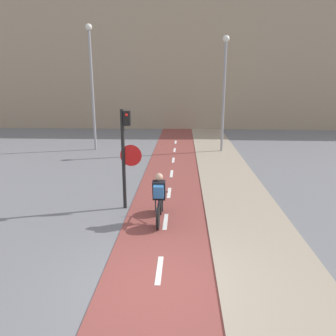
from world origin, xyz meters
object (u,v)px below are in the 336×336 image
(cyclist_near, at_px, (159,199))
(street_lamp_sidewalk, at_px, (224,82))
(traffic_light_pole, at_px, (126,149))
(street_lamp_far, at_px, (92,76))

(cyclist_near, bearing_deg, street_lamp_sidewalk, 73.60)
(traffic_light_pole, xyz_separation_m, street_lamp_sidewalk, (3.96, 8.73, 1.92))
(cyclist_near, bearing_deg, street_lamp_far, 114.11)
(traffic_light_pole, relative_size, street_lamp_sidewalk, 0.50)
(cyclist_near, bearing_deg, traffic_light_pole, 136.76)
(street_lamp_far, bearing_deg, traffic_light_pole, -69.33)
(street_lamp_far, relative_size, cyclist_near, 4.08)
(traffic_light_pole, bearing_deg, street_lamp_far, 110.67)
(street_lamp_far, xyz_separation_m, cyclist_near, (4.49, -10.03, -3.51))
(traffic_light_pole, distance_m, street_lamp_sidewalk, 9.78)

